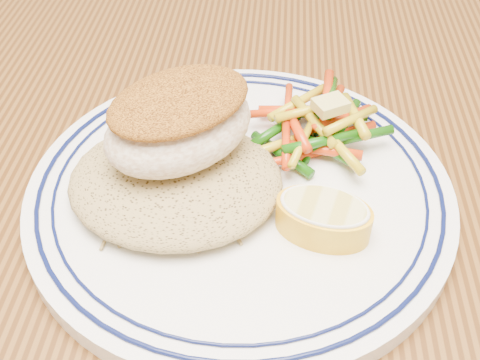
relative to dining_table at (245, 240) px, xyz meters
name	(u,v)px	position (x,y,z in m)	size (l,w,h in m)	color
dining_table	(245,240)	(0.00, 0.00, 0.00)	(1.50, 0.90, 0.75)	#46270E
plate	(240,191)	(0.00, -0.05, 0.11)	(0.29, 0.29, 0.02)	white
rice_pilaf	(175,177)	(-0.04, -0.06, 0.13)	(0.14, 0.13, 0.03)	#98804C
fish_fillet	(179,121)	(-0.04, -0.04, 0.16)	(0.13, 0.13, 0.05)	#F1E1C7
vegetable_pile	(318,126)	(0.05, 0.00, 0.13)	(0.11, 0.11, 0.03)	#134D09
butter_pat	(330,105)	(0.06, 0.00, 0.15)	(0.02, 0.02, 0.01)	#D4C768
lemon_wedge	(323,216)	(0.05, -0.09, 0.13)	(0.07, 0.07, 0.02)	yellow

